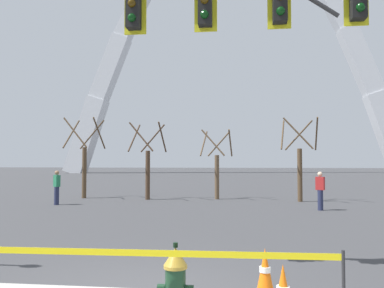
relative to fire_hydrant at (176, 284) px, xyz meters
name	(u,v)px	position (x,y,z in m)	size (l,w,h in m)	color
fire_hydrant	(176,284)	(0.00, 0.00, 0.00)	(0.46, 0.48, 0.99)	black
caution_tape_barrier	(156,274)	(-0.20, -0.22, 0.19)	(4.46, 0.18, 0.98)	#232326
traffic_cone_mid_sidewalk	(265,273)	(1.18, 1.03, -0.11)	(0.36, 0.36, 0.73)	black
traffic_signal_gantry	(303,32)	(1.99, 2.40, 3.94)	(7.82, 0.44, 6.00)	#232326
monument_arch	(231,52)	(-0.72, 61.69, 20.08)	(57.83, 3.20, 46.78)	silver
tree_far_left	(84,163)	(-7.74, 16.02, 1.49)	(2.02, 2.04, 4.40)	brown
tree_left_mid	(148,165)	(-4.06, 15.61, 1.34)	(1.88, 1.89, 4.06)	#473323
tree_center_left	(217,168)	(-0.43, 16.28, 1.18)	(1.72, 1.73, 3.70)	brown
tree_center_right	(300,165)	(3.79, 15.50, 1.39)	(1.93, 1.94, 4.19)	brown
pedestrian_walking_left	(57,187)	(-7.68, 12.61, 0.35)	(0.39, 0.37, 1.59)	#232847
pedestrian_standing_center	(320,190)	(4.10, 11.96, 0.35)	(0.39, 0.34, 1.59)	#232847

